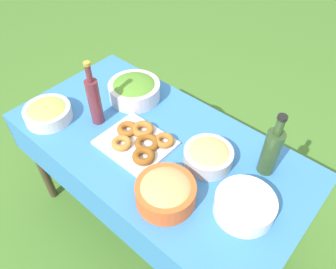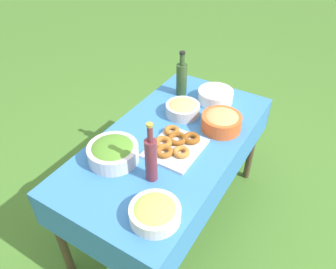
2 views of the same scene
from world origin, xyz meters
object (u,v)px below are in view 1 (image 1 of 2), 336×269
at_px(salad_bowl, 134,89).
at_px(pasta_bowl, 208,155).
at_px(wine_bottle, 94,100).
at_px(plate_stack, 245,206).
at_px(fruit_bowl, 48,112).
at_px(bread_bowl, 166,192).
at_px(olive_oil_bottle, 271,150).
at_px(donut_platter, 139,141).

bearing_deg(salad_bowl, pasta_bowl, -10.87).
relative_size(salad_bowl, wine_bottle, 0.79).
height_order(plate_stack, fruit_bowl, fruit_bowl).
bearing_deg(pasta_bowl, salad_bowl, 169.13).
bearing_deg(salad_bowl, bread_bowl, -34.35).
bearing_deg(fruit_bowl, plate_stack, 10.17).
xyz_separation_m(salad_bowl, plate_stack, (0.84, -0.22, -0.02)).
distance_m(wine_bottle, bread_bowl, 0.60).
distance_m(pasta_bowl, bread_bowl, 0.28).
bearing_deg(pasta_bowl, fruit_bowl, -159.15).
relative_size(salad_bowl, plate_stack, 1.16).
height_order(pasta_bowl, olive_oil_bottle, olive_oil_bottle).
distance_m(plate_stack, olive_oil_bottle, 0.27).
height_order(salad_bowl, wine_bottle, wine_bottle).
bearing_deg(fruit_bowl, salad_bowl, 62.71).
relative_size(plate_stack, bread_bowl, 0.98).
distance_m(salad_bowl, wine_bottle, 0.27).
height_order(olive_oil_bottle, wine_bottle, wine_bottle).
height_order(salad_bowl, fruit_bowl, salad_bowl).
distance_m(pasta_bowl, plate_stack, 0.28).
relative_size(salad_bowl, pasta_bowl, 1.26).
bearing_deg(bread_bowl, salad_bowl, 145.65).
relative_size(donut_platter, plate_stack, 1.36).
bearing_deg(donut_platter, wine_bottle, -175.59).
distance_m(plate_stack, wine_bottle, 0.85).
bearing_deg(salad_bowl, wine_bottle, -91.67).
xyz_separation_m(wine_bottle, fruit_bowl, (-0.21, -0.16, -0.10)).
relative_size(olive_oil_bottle, bread_bowl, 1.31).
distance_m(bread_bowl, fruit_bowl, 0.78).
height_order(wine_bottle, fruit_bowl, wine_bottle).
height_order(plate_stack, olive_oil_bottle, olive_oil_bottle).
bearing_deg(wine_bottle, pasta_bowl, 14.04).
bearing_deg(pasta_bowl, olive_oil_bottle, 31.74).
distance_m(salad_bowl, plate_stack, 0.87).
bearing_deg(bread_bowl, plate_stack, 31.24).
xyz_separation_m(pasta_bowl, fruit_bowl, (-0.79, -0.30, -0.00)).
bearing_deg(fruit_bowl, donut_platter, 20.21).
xyz_separation_m(olive_oil_bottle, wine_bottle, (-0.81, -0.28, 0.01)).
distance_m(salad_bowl, donut_platter, 0.36).
distance_m(salad_bowl, pasta_bowl, 0.59).
distance_m(pasta_bowl, donut_platter, 0.34).
distance_m(salad_bowl, olive_oil_bottle, 0.80).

